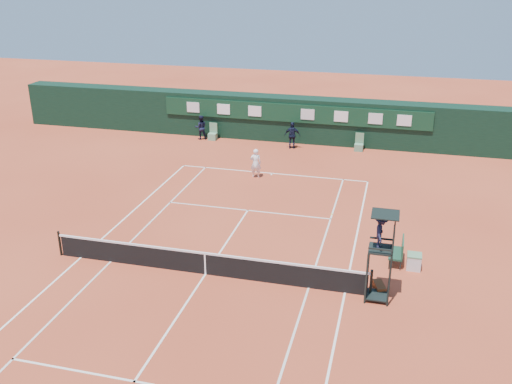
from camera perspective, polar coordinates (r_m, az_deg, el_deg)
ground at (r=22.82m, az=-5.06°, el=-8.19°), size 90.00×90.00×0.00m
court_lines at (r=22.82m, az=-5.06°, el=-8.18°), size 11.05×23.85×0.01m
tennis_net at (r=22.57m, az=-5.10°, el=-7.07°), size 12.90×0.10×1.10m
back_wall at (r=39.16m, az=3.91°, el=7.30°), size 40.00×1.65×3.00m
linesman_chair_left at (r=39.65m, az=-4.35°, el=5.69°), size 0.55×0.50×1.15m
linesman_chair_right at (r=37.76m, az=10.25°, el=4.55°), size 0.55×0.50×1.15m
umpire_chair at (r=20.49m, az=12.44°, el=-4.57°), size 0.96×0.95×3.42m
player_bench at (r=23.91m, az=14.08°, el=-5.69°), size 0.56×1.20×1.10m
tennis_bag at (r=22.12m, az=12.22°, el=-9.29°), size 0.56×0.83×0.29m
cooler at (r=23.81m, az=15.51°, el=-6.71°), size 0.57×0.57×0.65m
tennis_ball at (r=28.01m, az=7.58°, el=-2.21°), size 0.07×0.07×0.07m
player at (r=32.30m, az=-0.03°, el=2.89°), size 0.65×0.46×1.70m
ball_kid_left at (r=39.70m, az=-5.53°, el=6.45°), size 1.00×0.90×1.67m
ball_kid_right at (r=37.54m, az=3.66°, el=5.67°), size 1.08×0.53×1.78m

